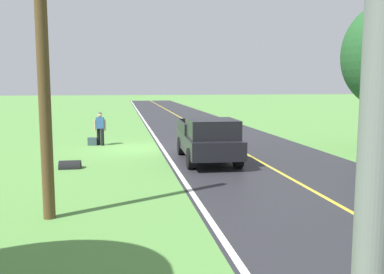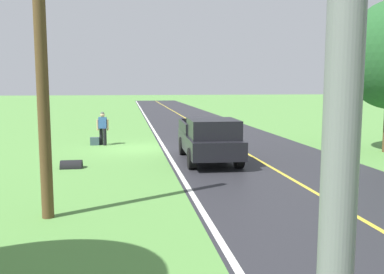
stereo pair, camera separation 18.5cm
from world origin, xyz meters
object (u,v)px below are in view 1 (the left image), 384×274
at_px(pickup_truck_passing, 208,138).
at_px(utility_pole_roadside, 43,57).
at_px(suitcase_carried, 92,141).
at_px(hitchhiker_walking, 100,126).

bearing_deg(pickup_truck_passing, utility_pole_roadside, 51.55).
distance_m(suitcase_carried, utility_pole_roadside, 12.64).
bearing_deg(utility_pole_roadside, hitchhiker_walking, -93.18).
bearing_deg(utility_pole_roadside, pickup_truck_passing, -128.45).
bearing_deg(pickup_truck_passing, suitcase_carried, -47.79).
relative_size(hitchhiker_walking, pickup_truck_passing, 0.32).
xyz_separation_m(suitcase_carried, utility_pole_roadside, (0.25, 12.12, 3.59)).
bearing_deg(pickup_truck_passing, hitchhiker_walking, -50.56).
relative_size(hitchhiker_walking, utility_pole_roadside, 0.23).
distance_m(suitcase_carried, pickup_truck_passing, 7.48).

